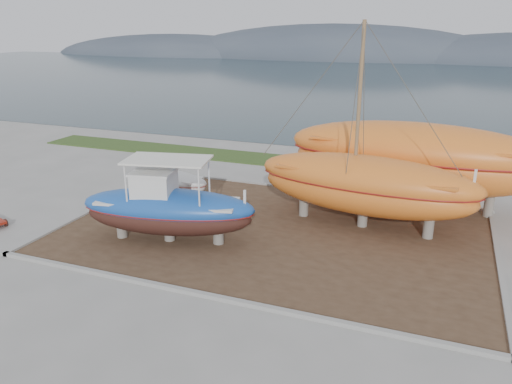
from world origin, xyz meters
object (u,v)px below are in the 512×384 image
at_px(orange_sailboat, 369,129).
at_px(white_dinghy, 169,184).
at_px(orange_bare_hull, 413,166).
at_px(blue_caique, 168,201).

bearing_deg(orange_sailboat, white_dinghy, -175.87).
xyz_separation_m(orange_sailboat, orange_bare_hull, (1.76, 3.51, -2.38)).
distance_m(white_dinghy, orange_bare_hull, 12.44).
bearing_deg(blue_caique, orange_bare_hull, 29.46).
bearing_deg(white_dinghy, orange_bare_hull, 21.31).
xyz_separation_m(white_dinghy, orange_bare_hull, (11.97, 3.13, 1.36)).
distance_m(blue_caique, orange_sailboat, 9.01).
height_order(blue_caique, orange_bare_hull, orange_bare_hull).
relative_size(blue_caique, orange_sailboat, 0.74).
xyz_separation_m(blue_caique, orange_sailboat, (7.33, 4.50, 2.66)).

